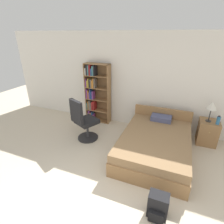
% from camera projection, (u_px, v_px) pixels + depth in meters
% --- Properties ---
extents(wall_back, '(9.00, 0.06, 2.60)m').
position_uv_depth(wall_back, '(150.00, 83.00, 4.67)').
color(wall_back, white).
rests_on(wall_back, ground_plane).
extents(bookshelf, '(0.75, 0.26, 1.77)m').
position_uv_depth(bookshelf, '(95.00, 93.00, 5.20)').
color(bookshelf, olive).
rests_on(bookshelf, ground_plane).
extents(bed, '(1.46, 2.08, 0.75)m').
position_uv_depth(bed, '(155.00, 143.00, 3.94)').
color(bed, olive).
rests_on(bed, ground_plane).
extents(office_chair, '(0.65, 0.70, 1.13)m').
position_uv_depth(office_chair, '(84.00, 122.00, 4.33)').
color(office_chair, '#232326').
rests_on(office_chair, ground_plane).
extents(nightstand, '(0.45, 0.47, 0.61)m').
position_uv_depth(nightstand, '(207.00, 132.00, 4.29)').
color(nightstand, olive).
rests_on(nightstand, ground_plane).
extents(table_lamp, '(0.22, 0.22, 0.48)m').
position_uv_depth(table_lamp, '(212.00, 106.00, 4.00)').
color(table_lamp, '#333333').
rests_on(table_lamp, nightstand).
extents(water_bottle, '(0.08, 0.08, 0.21)m').
position_uv_depth(water_bottle, '(218.00, 120.00, 3.99)').
color(water_bottle, teal).
rests_on(water_bottle, nightstand).
extents(backpack_black, '(0.29, 0.27, 0.40)m').
position_uv_depth(backpack_black, '(158.00, 206.00, 2.58)').
color(backpack_black, black).
rests_on(backpack_black, ground_plane).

